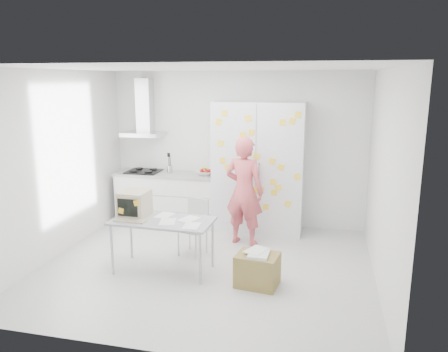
% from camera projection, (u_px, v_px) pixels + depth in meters
% --- Properties ---
extents(floor, '(4.50, 4.00, 0.02)m').
position_uv_depth(floor, '(207.00, 267.00, 6.10)').
color(floor, silver).
rests_on(floor, ground).
extents(walls, '(4.52, 4.01, 2.70)m').
position_uv_depth(walls, '(219.00, 162.00, 6.49)').
color(walls, white).
rests_on(walls, ground).
extents(ceiling, '(4.50, 4.00, 0.02)m').
position_uv_depth(ceiling, '(205.00, 68.00, 5.51)').
color(ceiling, white).
rests_on(ceiling, walls).
extents(counter_run, '(1.84, 0.63, 1.28)m').
position_uv_depth(counter_run, '(168.00, 197.00, 7.88)').
color(counter_run, white).
rests_on(counter_run, ground).
extents(range_hood, '(0.70, 0.48, 1.01)m').
position_uv_depth(range_hood, '(144.00, 114.00, 7.79)').
color(range_hood, silver).
rests_on(range_hood, walls).
extents(tall_cabinet, '(1.50, 0.68, 2.20)m').
position_uv_depth(tall_cabinet, '(259.00, 168.00, 7.35)').
color(tall_cabinet, silver).
rests_on(tall_cabinet, ground).
extents(person, '(0.70, 0.54, 1.71)m').
position_uv_depth(person, '(244.00, 191.00, 6.78)').
color(person, '#CF5057').
rests_on(person, ground).
extents(desk, '(1.36, 0.71, 1.07)m').
position_uv_depth(desk, '(144.00, 211.00, 5.91)').
color(desk, '#959A9E').
rests_on(desk, ground).
extents(chair, '(0.46, 0.46, 0.83)m').
position_uv_depth(chair, '(195.00, 223.00, 6.48)').
color(chair, '#BBBBB8').
rests_on(chair, ground).
extents(cardboard_box, '(0.57, 0.48, 0.45)m').
position_uv_depth(cardboard_box, '(257.00, 269.00, 5.51)').
color(cardboard_box, olive).
rests_on(cardboard_box, ground).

